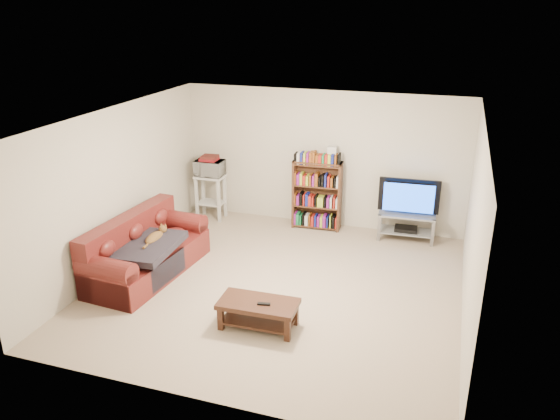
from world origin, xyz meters
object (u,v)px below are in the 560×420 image
at_px(sofa, 144,254).
at_px(coffee_table, 258,309).
at_px(bookshelf, 317,194).
at_px(tv_stand, 407,222).

bearing_deg(sofa, coffee_table, -16.86).
bearing_deg(bookshelf, coffee_table, -90.78).
distance_m(sofa, coffee_table, 2.26).
xyz_separation_m(sofa, coffee_table, (2.10, -0.83, -0.07)).
xyz_separation_m(tv_stand, bookshelf, (-1.57, 0.03, 0.32)).
height_order(sofa, coffee_table, sofa).
height_order(sofa, bookshelf, bookshelf).
relative_size(sofa, coffee_table, 2.15).
bearing_deg(coffee_table, sofa, 157.02).
bearing_deg(sofa, bookshelf, 55.83).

